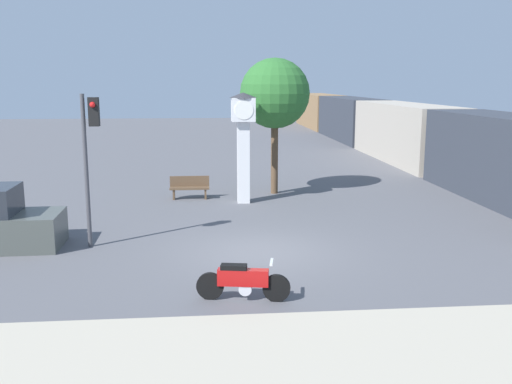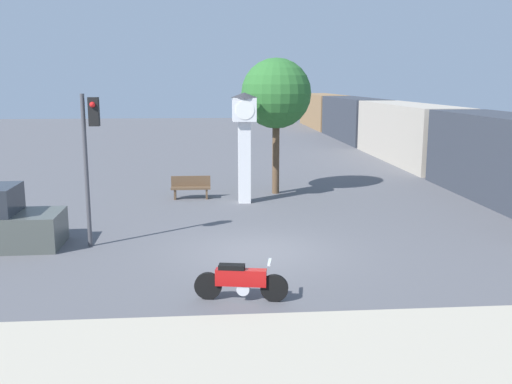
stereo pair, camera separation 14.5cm
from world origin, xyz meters
The scene contains 7 objects.
ground_plane centered at (0.00, 0.00, 0.00)m, with size 120.00×120.00×0.00m, color #56565B.
motorcycle centered at (-0.69, -3.55, 0.44)m, with size 2.05×0.56×0.91m.
clock_tower centered at (0.04, 6.72, 2.86)m, with size 1.07×1.07×4.30m.
freight_train centered at (10.55, 24.50, 1.70)m, with size 2.80×51.22×3.40m.
traffic_light centered at (-4.68, 0.97, 3.01)m, with size 0.50×0.35×4.38m.
street_tree centered at (1.48, 8.49, 4.20)m, with size 2.91×2.91×5.68m.
bench centered at (-2.10, 7.64, 0.49)m, with size 1.60×0.44×0.92m.
Camera 1 is at (-1.47, -15.34, 4.72)m, focal length 40.00 mm.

